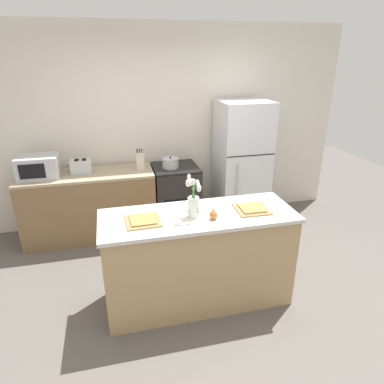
{
  "coord_description": "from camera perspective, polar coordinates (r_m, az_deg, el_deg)",
  "views": [
    {
      "loc": [
        -0.73,
        -2.72,
        2.33
      ],
      "look_at": [
        0.0,
        0.25,
        1.07
      ],
      "focal_mm": 32.0,
      "sensor_mm": 36.0,
      "label": 1
    }
  ],
  "objects": [
    {
      "name": "ground_plane",
      "position": [
        3.65,
        0.98,
        -17.28
      ],
      "size": [
        10.0,
        10.0,
        0.0
      ],
      "primitive_type": "plane",
      "color": "#59544F"
    },
    {
      "name": "back_wall",
      "position": [
        4.87,
        -4.98,
        10.68
      ],
      "size": [
        5.2,
        0.08,
        2.7
      ],
      "color": "silver",
      "rests_on": "ground_plane"
    },
    {
      "name": "kitchen_island",
      "position": [
        3.37,
        1.03,
        -11.01
      ],
      "size": [
        1.8,
        0.66,
        0.95
      ],
      "color": "tan",
      "rests_on": "ground_plane"
    },
    {
      "name": "back_counter",
      "position": [
        4.72,
        -16.63,
        -2.14
      ],
      "size": [
        1.68,
        0.6,
        0.89
      ],
      "color": "brown",
      "rests_on": "ground_plane"
    },
    {
      "name": "stove_range",
      "position": [
        4.78,
        -2.68,
        -0.86
      ],
      "size": [
        0.6,
        0.61,
        0.89
      ],
      "color": "black",
      "rests_on": "ground_plane"
    },
    {
      "name": "refrigerator",
      "position": [
        4.89,
        8.25,
        4.72
      ],
      "size": [
        0.68,
        0.67,
        1.73
      ],
      "color": "silver",
      "rests_on": "ground_plane"
    },
    {
      "name": "flower_vase",
      "position": [
        3.03,
        0.23,
        -1.57
      ],
      "size": [
        0.14,
        0.17,
        0.4
      ],
      "color": "silver",
      "rests_on": "kitchen_island"
    },
    {
      "name": "pear_figurine",
      "position": [
        3.03,
        3.6,
        -3.76
      ],
      "size": [
        0.07,
        0.07,
        0.12
      ],
      "color": "#C66B33",
      "rests_on": "kitchen_island"
    },
    {
      "name": "plate_setting_left",
      "position": [
        3.03,
        -8.21,
        -4.73
      ],
      "size": [
        0.31,
        0.31,
        0.02
      ],
      "color": "olive",
      "rests_on": "kitchen_island"
    },
    {
      "name": "plate_setting_right",
      "position": [
        3.26,
        9.92,
        -2.76
      ],
      "size": [
        0.31,
        0.31,
        0.02
      ],
      "color": "olive",
      "rests_on": "kitchen_island"
    },
    {
      "name": "toaster",
      "position": [
        4.58,
        -18.0,
        4.11
      ],
      "size": [
        0.28,
        0.18,
        0.17
      ],
      "color": "#B7BABC",
      "rests_on": "back_counter"
    },
    {
      "name": "cooking_pot",
      "position": [
        4.57,
        -3.61,
        4.86
      ],
      "size": [
        0.22,
        0.22,
        0.15
      ],
      "color": "#B2B5B7",
      "rests_on": "stove_range"
    },
    {
      "name": "microwave",
      "position": [
        4.59,
        -24.22,
        3.9
      ],
      "size": [
        0.48,
        0.37,
        0.27
      ],
      "color": "#B7BABC",
      "rests_on": "back_counter"
    },
    {
      "name": "knife_block",
      "position": [
        4.55,
        -8.67,
        5.18
      ],
      "size": [
        0.1,
        0.14,
        0.27
      ],
      "color": "beige",
      "rests_on": "back_counter"
    }
  ]
}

